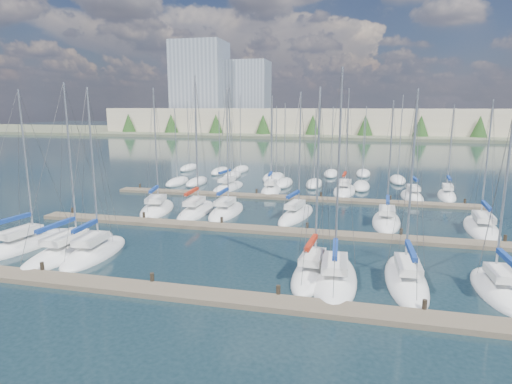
% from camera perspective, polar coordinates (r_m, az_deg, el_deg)
% --- Properties ---
extents(ground, '(400.00, 400.00, 0.00)m').
position_cam_1_polar(ground, '(81.10, 7.64, 3.50)').
color(ground, '#1A2D34').
rests_on(ground, ground).
extents(dock_near, '(44.00, 1.93, 1.10)m').
position_cam_1_polar(dock_near, '(25.83, -6.41, -13.62)').
color(dock_near, '#6B5E4C').
rests_on(dock_near, ground).
extents(dock_mid, '(44.00, 1.93, 1.10)m').
position_cam_1_polar(dock_mid, '(38.43, 0.70, -5.05)').
color(dock_mid, '#6B5E4C').
rests_on(dock_mid, ground).
extents(dock_far, '(44.00, 1.93, 1.10)m').
position_cam_1_polar(dock_far, '(51.76, 4.15, -0.75)').
color(dock_far, '#6B5E4C').
rests_on(dock_far, ground).
extents(sailboat_r, '(2.76, 7.32, 11.99)m').
position_cam_1_polar(sailboat_r, '(57.71, 24.08, -0.42)').
color(sailboat_r, white).
rests_on(sailboat_r, ground).
extents(sailboat_b, '(3.54, 10.08, 13.49)m').
position_cam_1_polar(sailboat_b, '(36.04, -23.50, -7.14)').
color(sailboat_b, white).
rests_on(sailboat_b, ground).
extents(sailboat_j, '(2.91, 8.10, 13.57)m').
position_cam_1_polar(sailboat_j, '(44.92, -3.97, -2.60)').
color(sailboat_j, white).
rests_on(sailboat_j, ground).
extents(sailboat_n, '(3.63, 8.48, 14.76)m').
position_cam_1_polar(sailboat_n, '(57.90, -3.73, 0.60)').
color(sailboat_n, white).
rests_on(sailboat_n, ground).
extents(sailboat_f, '(2.74, 9.04, 12.83)m').
position_cam_1_polar(sailboat_f, '(29.39, 19.36, -10.98)').
color(sailboat_f, white).
rests_on(sailboat_f, ground).
extents(sailboat_h, '(4.83, 8.62, 13.64)m').
position_cam_1_polar(sailboat_h, '(47.20, -13.05, -2.20)').
color(sailboat_h, white).
rests_on(sailboat_h, ground).
extents(sailboat_o, '(2.99, 7.02, 13.04)m').
position_cam_1_polar(sailboat_o, '(55.80, 2.01, 0.20)').
color(sailboat_o, white).
rests_on(sailboat_o, ground).
extents(sailboat_d, '(3.12, 8.06, 12.99)m').
position_cam_1_polar(sailboat_d, '(29.28, 7.63, -10.47)').
color(sailboat_d, white).
rests_on(sailboat_d, ground).
extents(sailboat_m, '(3.37, 9.06, 12.35)m').
position_cam_1_polar(sailboat_m, '(43.79, 27.84, -4.31)').
color(sailboat_m, white).
rests_on(sailboat_m, ground).
extents(sailboat_g, '(2.67, 6.93, 11.73)m').
position_cam_1_polar(sailboat_g, '(30.16, 29.45, -11.25)').
color(sailboat_g, white).
rests_on(sailboat_g, ground).
extents(sailboat_l, '(3.04, 8.17, 12.28)m').
position_cam_1_polar(sailboat_l, '(42.96, 16.97, -3.75)').
color(sailboat_l, white).
rests_on(sailboat_l, ground).
extents(sailboat_c, '(3.44, 8.01, 13.13)m').
position_cam_1_polar(sailboat_c, '(34.83, -20.71, -7.54)').
color(sailboat_c, white).
rests_on(sailboat_c, ground).
extents(sailboat_k, '(3.86, 8.91, 13.15)m').
position_cam_1_polar(sailboat_k, '(43.58, 5.38, -3.06)').
color(sailboat_k, white).
rests_on(sailboat_k, ground).
extents(sailboat_q, '(2.96, 7.02, 10.27)m').
position_cam_1_polar(sailboat_q, '(55.50, 20.07, -0.57)').
color(sailboat_q, white).
rests_on(sailboat_q, ground).
extents(sailboat_e, '(3.22, 9.06, 14.12)m').
position_cam_1_polar(sailboat_e, '(28.49, 10.39, -11.21)').
color(sailboat_e, white).
rests_on(sailboat_e, ground).
extents(sailboat_a, '(4.16, 9.49, 13.03)m').
position_cam_1_polar(sailboat_a, '(38.98, -28.31, -6.18)').
color(sailboat_a, white).
rests_on(sailboat_a, ground).
extents(sailboat_p, '(3.15, 8.37, 13.96)m').
position_cam_1_polar(sailboat_p, '(56.93, 11.71, 0.18)').
color(sailboat_p, white).
rests_on(sailboat_p, ground).
extents(sailboat_i, '(2.87, 9.20, 14.78)m').
position_cam_1_polar(sailboat_i, '(45.36, -7.99, -2.54)').
color(sailboat_i, white).
rests_on(sailboat_i, ground).
extents(distant_boats, '(36.93, 20.75, 13.30)m').
position_cam_1_polar(distant_boats, '(65.79, 2.39, 2.01)').
color(distant_boats, '#9EA0A5').
rests_on(distant_boats, ground).
extents(shoreline, '(400.00, 60.00, 38.00)m').
position_cam_1_polar(shoreline, '(171.08, 6.42, 10.16)').
color(shoreline, '#666B51').
rests_on(shoreline, ground).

